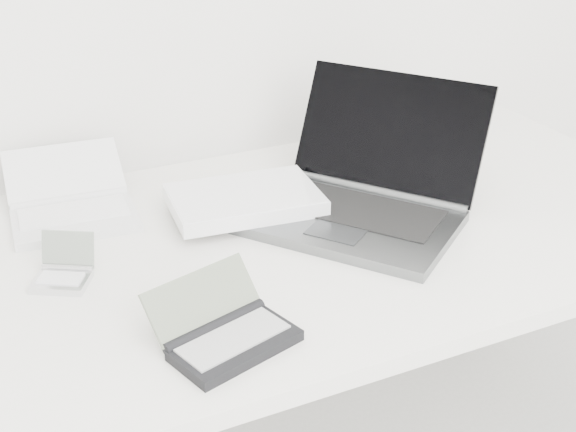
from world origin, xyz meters
name	(u,v)px	position (x,y,z in m)	size (l,w,h in m)	color
desk	(293,255)	(0.00, 1.55, 0.68)	(1.60, 0.80, 0.73)	white
laptop_large	(323,197)	(0.08, 1.59, 0.77)	(0.61, 0.52, 0.23)	#5B5E60
netbook_open_white	(72,205)	(-0.35, 1.80, 0.75)	(0.25, 0.30, 0.08)	silver
pda_silver	(64,272)	(-0.41, 1.56, 0.75)	(0.12, 0.12, 0.07)	silver
palmtop_charcoal	(226,333)	(-0.24, 1.29, 0.75)	(0.22, 0.20, 0.08)	black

